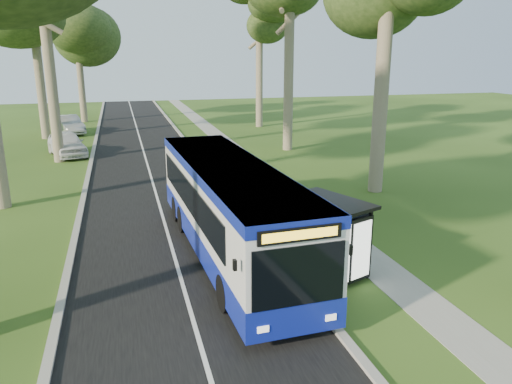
# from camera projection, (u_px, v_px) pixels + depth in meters

# --- Properties ---
(ground) EXTENTS (120.00, 120.00, 0.00)m
(ground) POSITION_uv_depth(u_px,v_px,m) (270.00, 247.00, 18.37)
(ground) COLOR #2C4816
(ground) RESTS_ON ground
(road) EXTENTS (7.00, 100.00, 0.02)m
(road) POSITION_uv_depth(u_px,v_px,m) (154.00, 186.00, 26.76)
(road) COLOR black
(road) RESTS_ON ground
(kerb_east) EXTENTS (0.25, 100.00, 0.12)m
(kerb_east) POSITION_uv_depth(u_px,v_px,m) (218.00, 181.00, 27.64)
(kerb_east) COLOR #9E9B93
(kerb_east) RESTS_ON ground
(kerb_west) EXTENTS (0.25, 100.00, 0.12)m
(kerb_west) POSITION_uv_depth(u_px,v_px,m) (85.00, 190.00, 25.86)
(kerb_west) COLOR #9E9B93
(kerb_west) RESTS_ON ground
(centre_line) EXTENTS (0.12, 100.00, 0.00)m
(centre_line) POSITION_uv_depth(u_px,v_px,m) (154.00, 186.00, 26.76)
(centre_line) COLOR white
(centre_line) RESTS_ON road
(footpath) EXTENTS (1.50, 100.00, 0.02)m
(footpath) POSITION_uv_depth(u_px,v_px,m) (269.00, 178.00, 28.41)
(footpath) COLOR gray
(footpath) RESTS_ON ground
(bus) EXTENTS (3.18, 12.47, 3.28)m
(bus) POSITION_uv_depth(u_px,v_px,m) (230.00, 209.00, 17.21)
(bus) COLOR white
(bus) RESTS_ON ground
(bus_stop_sign) EXTENTS (0.10, 0.31, 2.23)m
(bus_stop_sign) POSITION_uv_depth(u_px,v_px,m) (273.00, 194.00, 20.19)
(bus_stop_sign) COLOR gray
(bus_stop_sign) RESTS_ON ground
(bus_shelter) EXTENTS (2.47, 3.18, 2.42)m
(bus_shelter) POSITION_uv_depth(u_px,v_px,m) (339.00, 225.00, 15.67)
(bus_shelter) COLOR black
(bus_shelter) RESTS_ON ground
(litter_bin) EXTENTS (0.61, 0.61, 1.06)m
(litter_bin) POSITION_uv_depth(u_px,v_px,m) (300.00, 230.00, 18.60)
(litter_bin) COLOR black
(litter_bin) RESTS_ON ground
(car_white) EXTENTS (3.29, 5.33, 1.69)m
(car_white) POSITION_uv_depth(u_px,v_px,m) (67.00, 144.00, 34.41)
(car_white) COLOR silver
(car_white) RESTS_ON ground
(car_silver) EXTENTS (3.15, 5.15, 1.60)m
(car_silver) POSITION_uv_depth(u_px,v_px,m) (69.00, 125.00, 43.71)
(car_silver) COLOR #A1A4A9
(car_silver) RESTS_ON ground
(tree_west_e) EXTENTS (5.20, 5.20, 14.42)m
(tree_west_e) POSITION_uv_depth(u_px,v_px,m) (75.00, 12.00, 48.61)
(tree_west_e) COLOR #7A6B56
(tree_west_e) RESTS_ON ground
(tree_east_d) EXTENTS (5.20, 5.20, 13.88)m
(tree_east_d) POSITION_uv_depth(u_px,v_px,m) (259.00, 14.00, 45.48)
(tree_east_d) COLOR #7A6B56
(tree_east_d) RESTS_ON ground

